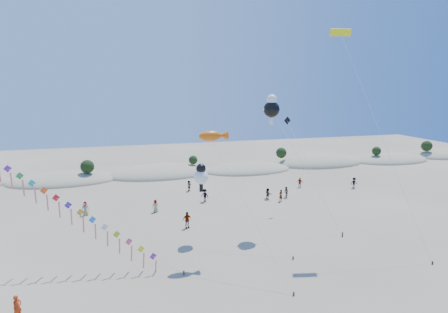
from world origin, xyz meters
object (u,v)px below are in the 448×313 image
at_px(fish_kite, 214,136).
at_px(flyer_foreground, 17,307).
at_px(kite_train, 33,185).
at_px(parafoil_kite, 343,38).

relative_size(fish_kite, flyer_foreground, 6.66).
height_order(kite_train, flyer_foreground, kite_train).
height_order(fish_kite, flyer_foreground, fish_kite).
bearing_deg(kite_train, fish_kite, -3.29).
bearing_deg(parafoil_kite, kite_train, 179.20).
bearing_deg(flyer_foreground, kite_train, 37.14).
bearing_deg(parafoil_kite, flyer_foreground, -165.37).
distance_m(kite_train, fish_kite, 15.89).
relative_size(fish_kite, parafoil_kite, 0.55).
xyz_separation_m(parafoil_kite, flyer_foreground, (-28.47, -7.43, -19.19)).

